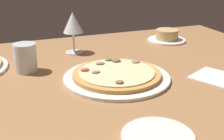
% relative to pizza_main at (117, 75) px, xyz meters
% --- Properties ---
extents(dining_table, '(1.50, 1.10, 0.04)m').
position_rel_pizza_main_xyz_m(dining_table, '(-0.03, 0.01, -0.03)').
color(dining_table, '#996B42').
rests_on(dining_table, ground).
extents(pizza_main, '(0.34, 0.34, 0.03)m').
position_rel_pizza_main_xyz_m(pizza_main, '(0.00, 0.00, 0.00)').
color(pizza_main, silver).
rests_on(pizza_main, dining_table).
extents(ramekin_on_saucer, '(0.17, 0.17, 0.05)m').
position_rel_pizza_main_xyz_m(ramekin_on_saucer, '(0.38, 0.34, 0.01)').
color(ramekin_on_saucer, white).
rests_on(ramekin_on_saucer, dining_table).
extents(wine_glass_far, '(0.08, 0.08, 0.16)m').
position_rel_pizza_main_xyz_m(wine_glass_far, '(-0.06, 0.32, 0.10)').
color(wine_glass_far, silver).
rests_on(wine_glass_far, dining_table).
extents(water_glass, '(0.08, 0.08, 0.10)m').
position_rel_pizza_main_xyz_m(water_glass, '(-0.26, 0.17, 0.03)').
color(water_glass, silver).
rests_on(water_glass, dining_table).
extents(side_plate, '(0.16, 0.16, 0.01)m').
position_rel_pizza_main_xyz_m(side_plate, '(-0.04, -0.34, -0.01)').
color(side_plate, silver).
rests_on(side_plate, dining_table).
extents(paper_menu, '(0.20, 0.22, 0.00)m').
position_rel_pizza_main_xyz_m(paper_menu, '(0.31, -0.12, -0.01)').
color(paper_menu, white).
rests_on(paper_menu, dining_table).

